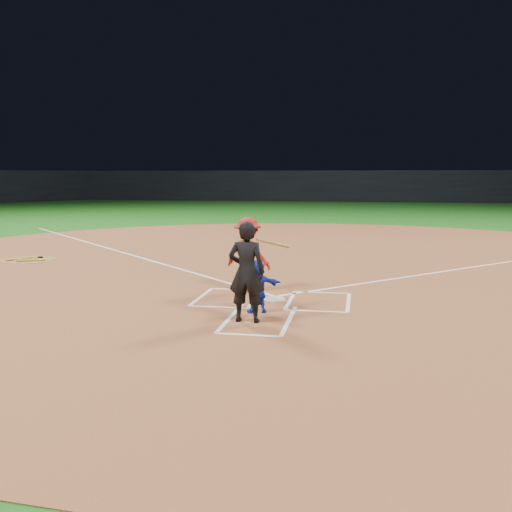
% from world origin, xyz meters
% --- Properties ---
extents(ground, '(120.00, 120.00, 0.00)m').
position_xyz_m(ground, '(0.00, 0.00, 0.00)').
color(ground, '#145014').
rests_on(ground, ground).
extents(home_plate_dirt, '(28.00, 28.00, 0.01)m').
position_xyz_m(home_plate_dirt, '(0.00, 6.00, 0.01)').
color(home_plate_dirt, brown).
rests_on(home_plate_dirt, ground).
extents(stadium_wall_far, '(80.00, 1.20, 3.20)m').
position_xyz_m(stadium_wall_far, '(0.00, 48.00, 1.60)').
color(stadium_wall_far, black).
rests_on(stadium_wall_far, ground).
extents(home_plate, '(0.60, 0.60, 0.02)m').
position_xyz_m(home_plate, '(0.00, 0.00, 0.02)').
color(home_plate, silver).
rests_on(home_plate, home_plate_dirt).
extents(on_deck_circle, '(1.70, 1.70, 0.01)m').
position_xyz_m(on_deck_circle, '(-8.49, 4.36, 0.02)').
color(on_deck_circle, brown).
rests_on(on_deck_circle, home_plate_dirt).
extents(on_deck_logo, '(0.80, 0.80, 0.00)m').
position_xyz_m(on_deck_logo, '(-8.49, 4.36, 0.02)').
color(on_deck_logo, gold).
rests_on(on_deck_logo, on_deck_circle).
extents(on_deck_bat_a, '(0.25, 0.83, 0.06)m').
position_xyz_m(on_deck_bat_a, '(-8.34, 4.61, 0.05)').
color(on_deck_bat_a, '#9F733A').
rests_on(on_deck_bat_a, on_deck_circle).
extents(on_deck_bat_b, '(0.53, 0.72, 0.06)m').
position_xyz_m(on_deck_bat_b, '(-8.69, 4.26, 0.05)').
color(on_deck_bat_b, brown).
rests_on(on_deck_bat_b, on_deck_circle).
extents(on_deck_bat_c, '(0.78, 0.42, 0.06)m').
position_xyz_m(on_deck_bat_c, '(-8.19, 4.06, 0.05)').
color(on_deck_bat_c, '#A57E3C').
rests_on(on_deck_bat_c, on_deck_circle).
extents(bat_weight_donut, '(0.19, 0.19, 0.05)m').
position_xyz_m(bat_weight_donut, '(-8.29, 4.76, 0.05)').
color(bat_weight_donut, black).
rests_on(bat_weight_donut, on_deck_circle).
extents(catcher, '(1.01, 0.60, 1.04)m').
position_xyz_m(catcher, '(-0.13, -1.20, 0.53)').
color(catcher, '#162FB9').
rests_on(catcher, home_plate_dirt).
extents(umpire, '(0.67, 0.45, 1.83)m').
position_xyz_m(umpire, '(-0.19, -1.93, 0.93)').
color(umpire, black).
rests_on(umpire, home_plate_dirt).
extents(chalk_markings, '(28.35, 17.32, 0.01)m').
position_xyz_m(chalk_markings, '(0.00, 5.29, 0.01)').
color(chalk_markings, white).
rests_on(chalk_markings, home_plate_dirt).
extents(batter_at_plate, '(1.57, 0.96, 1.69)m').
position_xyz_m(batter_at_plate, '(-0.70, 0.78, 0.86)').
color(batter_at_plate, '#A41B12').
rests_on(batter_at_plate, home_plate_dirt).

